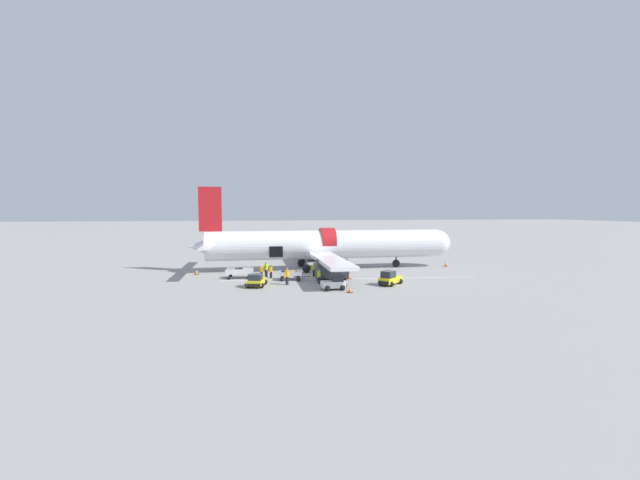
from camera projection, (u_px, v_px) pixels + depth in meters
The scene contains 18 objects.
ground_plane at pixel (315, 273), 48.98m from camera, with size 500.00×500.00×0.00m, color gray.
apron_marking_line at pixel (351, 279), 45.23m from camera, with size 29.59×2.92×0.01m.
airplane at pixel (324, 246), 52.45m from camera, with size 35.58×30.74×10.86m.
baggage_tug_lead at pixel (334, 283), 39.02m from camera, with size 2.51×1.89×1.57m.
baggage_tug_mid at pixel (390, 279), 41.54m from camera, with size 3.16×3.01×1.53m.
baggage_tug_rear at pixel (256, 281), 40.60m from camera, with size 2.38×3.17×1.37m.
baggage_cart_loading at pixel (291, 275), 44.52m from camera, with size 3.62×2.36×1.16m.
baggage_cart_queued at pixel (240, 273), 45.60m from camera, with size 4.06×2.14×1.18m.
ground_crew_loader_a at pixel (266, 269), 46.40m from camera, with size 0.42×0.62×1.79m.
ground_crew_loader_b at pixel (271, 271), 45.58m from camera, with size 0.48×0.51×1.55m.
ground_crew_driver at pixel (319, 276), 42.12m from camera, with size 0.49×0.52×1.58m.
ground_crew_supervisor at pixel (314, 269), 47.02m from camera, with size 0.54×0.48×1.59m.
ground_crew_helper at pixel (287, 276), 41.55m from camera, with size 0.59×0.57×1.81m.
ground_crew_marshal at pixel (261, 271), 45.05m from camera, with size 0.55×0.55×1.72m.
safety_cone_nose at pixel (446, 264), 55.23m from camera, with size 0.53×0.53×0.74m.
safety_cone_engine_left at pixel (350, 290), 37.67m from camera, with size 0.52×0.52×0.59m.
safety_cone_wingtip at pixel (349, 276), 45.21m from camera, with size 0.49×0.49×0.78m.
safety_cone_tail at pixel (197, 272), 48.36m from camera, with size 0.57×0.57×0.58m.
Camera 1 is at (-7.95, -47.86, 7.92)m, focal length 22.00 mm.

